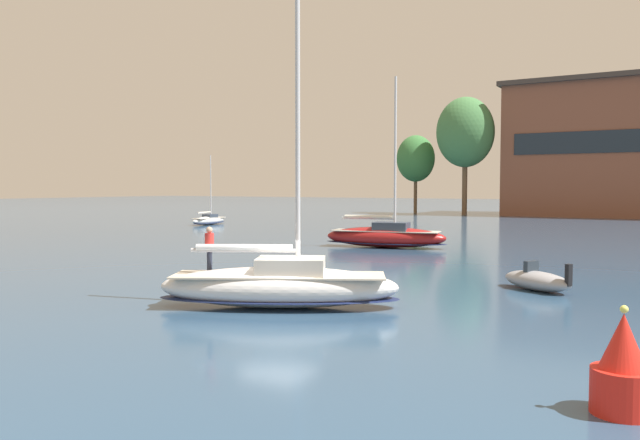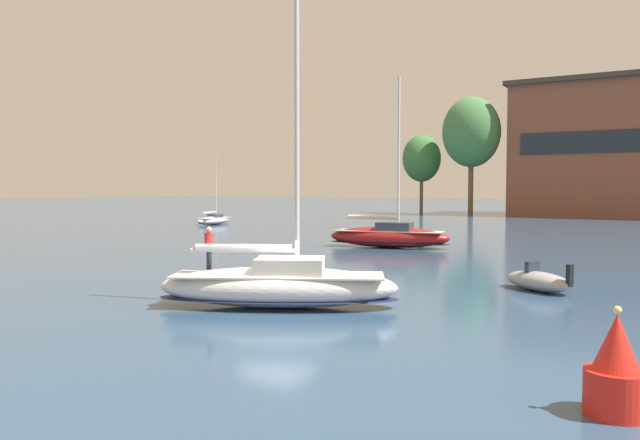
{
  "view_description": "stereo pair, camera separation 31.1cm",
  "coord_description": "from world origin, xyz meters",
  "views": [
    {
      "loc": [
        12.95,
        -18.96,
        4.48
      ],
      "look_at": [
        0.0,
        3.0,
        3.1
      ],
      "focal_mm": 35.0,
      "sensor_mm": 36.0,
      "label": 1
    },
    {
      "loc": [
        13.21,
        -18.8,
        4.48
      ],
      "look_at": [
        0.0,
        3.0,
        3.1
      ],
      "focal_mm": 35.0,
      "sensor_mm": 36.0,
      "label": 2
    }
  ],
  "objects": [
    {
      "name": "tree_shore_right",
      "position": [
        -25.82,
        77.93,
        9.03
      ],
      "size": [
        6.27,
        6.27,
        12.9
      ],
      "color": "brown",
      "rests_on": "ground"
    },
    {
      "name": "sailboat_moored_near_marina",
      "position": [
        -35.13,
        37.01,
        0.55
      ],
      "size": [
        2.14,
        5.99,
        8.09
      ],
      "color": "silver",
      "rests_on": "ground"
    },
    {
      "name": "channel_buoy",
      "position": [
        11.95,
        -5.56,
        0.86
      ],
      "size": [
        1.2,
        1.2,
        2.16
      ],
      "color": "red",
      "rests_on": "ground"
    },
    {
      "name": "sailboat_main",
      "position": [
        0.01,
        0.01,
        0.84
      ],
      "size": [
        9.1,
        6.36,
        12.31
      ],
      "color": "silver",
      "rests_on": "ground"
    },
    {
      "name": "sailboat_moored_mid_channel",
      "position": [
        -6.05,
        22.75,
        0.84
      ],
      "size": [
        9.34,
        4.18,
        12.4
      ],
      "color": "maroon",
      "rests_on": "ground"
    },
    {
      "name": "tree_shore_left",
      "position": [
        -17.1,
        76.64,
        12.86
      ],
      "size": [
        8.93,
        8.93,
        18.37
      ],
      "color": "brown",
      "rests_on": "ground"
    },
    {
      "name": "ground_plane",
      "position": [
        0.0,
        0.0,
        0.0
      ],
      "size": [
        400.0,
        400.0,
        0.0
      ],
      "primitive_type": "plane",
      "color": "#2D4C6B"
    },
    {
      "name": "motor_tender",
      "position": [
        7.48,
        8.76,
        0.43
      ],
      "size": [
        3.66,
        2.95,
        1.32
      ],
      "color": "#99999E",
      "rests_on": "ground"
    }
  ]
}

